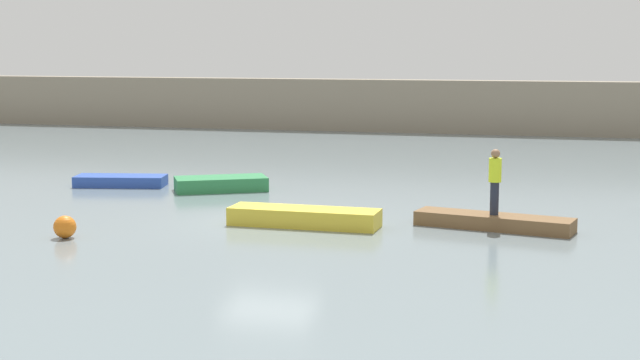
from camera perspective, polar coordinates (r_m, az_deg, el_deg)
ground_plane at (r=25.29m, az=-3.06°, el=-2.44°), size 120.00×120.00×0.00m
embankment_wall at (r=50.53m, az=5.90°, el=4.42°), size 80.00×1.20×2.76m
rowboat_blue at (r=31.98m, az=-11.83°, el=-0.05°), size 3.08×1.62×0.35m
rowboat_green at (r=30.49m, az=-5.95°, el=-0.23°), size 3.14×2.48×0.44m
rowboat_yellow at (r=24.48m, az=-0.95°, el=-2.23°), size 3.91×1.15×0.46m
rowboat_brown at (r=24.52m, az=10.36°, el=-2.47°), size 4.10×1.73×0.36m
person_hiviz_shirt at (r=24.34m, az=10.42°, el=0.09°), size 0.32×0.32×1.67m
mooring_buoy at (r=23.76m, az=-15.02°, el=-2.73°), size 0.55×0.55×0.55m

